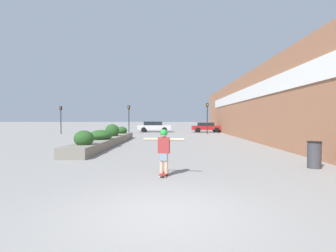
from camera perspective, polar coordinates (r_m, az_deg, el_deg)
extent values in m
plane|color=gray|center=(5.48, -0.98, -18.46)|extent=(300.00, 300.00, 0.00)
cube|color=#9E6647|center=(25.69, 16.53, 3.94)|extent=(0.60, 44.44, 5.92)
cube|color=white|center=(22.43, 18.03, 7.12)|extent=(0.06, 37.66, 1.07)
cube|color=slate|center=(19.33, -12.95, -3.22)|extent=(1.41, 13.98, 0.54)
ellipsoid|color=#234C1E|center=(14.23, -17.85, -2.61)|extent=(1.02, 0.87, 0.84)
ellipsoid|color=#234C1E|center=(17.71, -14.40, -1.96)|extent=(1.48, 1.54, 0.69)
ellipsoid|color=#234C1E|center=(20.77, -12.06, -1.05)|extent=(1.08, 0.89, 1.06)
ellipsoid|color=#234C1E|center=(24.48, -10.08, -0.95)|extent=(1.01, 0.96, 0.70)
cube|color=maroon|center=(8.68, -0.91, -10.26)|extent=(0.32, 0.71, 0.01)
cylinder|color=beige|center=(8.94, -1.17, -10.32)|extent=(0.07, 0.07, 0.06)
cylinder|color=beige|center=(8.91, -0.02, -10.37)|extent=(0.07, 0.07, 0.06)
cylinder|color=beige|center=(8.48, -1.84, -10.98)|extent=(0.07, 0.07, 0.06)
cylinder|color=beige|center=(8.45, -0.63, -11.03)|extent=(0.07, 0.07, 0.06)
cylinder|color=tan|center=(8.63, -1.42, -8.07)|extent=(0.14, 0.14, 0.66)
cylinder|color=tan|center=(8.60, -0.39, -8.11)|extent=(0.14, 0.14, 0.66)
cube|color=slate|center=(8.58, -0.91, -6.71)|extent=(0.26, 0.23, 0.24)
cube|color=maroon|center=(8.54, -0.91, -4.22)|extent=(0.40, 0.24, 0.51)
cylinder|color=tan|center=(8.62, -3.70, -2.87)|extent=(0.49, 0.16, 0.09)
cylinder|color=tan|center=(8.45, 1.94, -2.96)|extent=(0.49, 0.16, 0.09)
sphere|color=tan|center=(8.51, -0.91, -1.79)|extent=(0.21, 0.21, 0.21)
sphere|color=green|center=(8.51, -0.91, -1.54)|extent=(0.25, 0.25, 0.25)
cylinder|color=#38383D|center=(11.43, 29.23, -5.61)|extent=(0.49, 0.49, 0.97)
cylinder|color=black|center=(11.38, 29.26, -3.06)|extent=(0.51, 0.51, 0.05)
cube|color=#BCBCC1|center=(37.06, -2.94, -0.29)|extent=(4.63, 1.90, 0.62)
cube|color=black|center=(37.06, -3.23, 0.58)|extent=(2.55, 1.67, 0.51)
cylinder|color=black|center=(37.90, -0.68, -0.72)|extent=(0.70, 0.22, 0.70)
cylinder|color=black|center=(36.10, -0.77, -0.83)|extent=(0.70, 0.22, 0.70)
cylinder|color=black|center=(38.09, -5.00, -0.71)|extent=(0.70, 0.22, 0.70)
cylinder|color=black|center=(36.30, -5.30, -0.82)|extent=(0.70, 0.22, 0.70)
cube|color=black|center=(41.82, 19.62, -0.19)|extent=(3.83, 1.79, 0.63)
cube|color=black|center=(41.75, 19.42, 0.57)|extent=(2.11, 1.57, 0.49)
cylinder|color=black|center=(43.02, 20.75, -0.58)|extent=(0.66, 0.22, 0.66)
cylinder|color=black|center=(41.42, 21.54, -0.66)|extent=(0.66, 0.22, 0.66)
cylinder|color=black|center=(42.28, 17.72, -0.58)|extent=(0.66, 0.22, 0.66)
cylinder|color=black|center=(40.65, 18.40, -0.67)|extent=(0.66, 0.22, 0.66)
cube|color=maroon|center=(36.82, 8.40, -0.38)|extent=(4.09, 1.72, 0.56)
cube|color=black|center=(36.79, 8.15, 0.41)|extent=(2.25, 1.51, 0.46)
cylinder|color=black|center=(37.82, 10.15, -0.76)|extent=(0.69, 0.22, 0.69)
cylinder|color=black|center=(36.21, 10.55, -0.86)|extent=(0.69, 0.22, 0.69)
cylinder|color=black|center=(37.50, 6.32, -0.76)|extent=(0.69, 0.22, 0.69)
cylinder|color=black|center=(35.88, 6.55, -0.87)|extent=(0.69, 0.22, 0.69)
cylinder|color=black|center=(32.74, -8.50, 0.99)|extent=(0.11, 0.11, 3.08)
cube|color=black|center=(32.77, -8.52, 4.08)|extent=(0.28, 0.20, 0.45)
sphere|color=#2D2823|center=(32.65, -8.55, 4.35)|extent=(0.15, 0.15, 0.15)
sphere|color=orange|center=(32.65, -8.55, 4.09)|extent=(0.15, 0.15, 0.15)
sphere|color=#2D2823|center=(32.64, -8.55, 3.82)|extent=(0.15, 0.15, 0.15)
cylinder|color=black|center=(32.77, 8.53, 1.24)|extent=(0.11, 0.11, 3.37)
cube|color=black|center=(32.82, 8.54, 4.57)|extent=(0.28, 0.20, 0.45)
sphere|color=#2D2823|center=(32.71, 8.57, 4.85)|extent=(0.15, 0.15, 0.15)
sphere|color=orange|center=(32.70, 8.57, 4.59)|extent=(0.15, 0.15, 0.15)
sphere|color=#2D2823|center=(32.69, 8.57, 4.32)|extent=(0.15, 0.15, 0.15)
cylinder|color=black|center=(35.30, -22.28, 0.84)|extent=(0.11, 0.11, 2.97)
cube|color=black|center=(35.32, -22.31, 3.62)|extent=(0.28, 0.20, 0.45)
sphere|color=#2D2823|center=(35.22, -22.39, 3.87)|extent=(0.15, 0.15, 0.15)
sphere|color=orange|center=(35.21, -22.39, 3.62)|extent=(0.15, 0.15, 0.15)
sphere|color=#2D2823|center=(35.21, -22.39, 3.38)|extent=(0.15, 0.15, 0.15)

